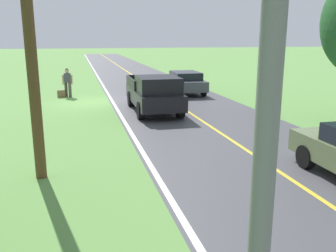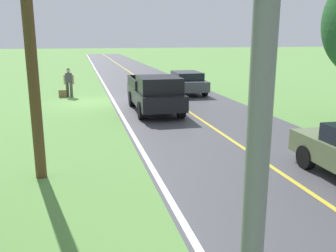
{
  "view_description": "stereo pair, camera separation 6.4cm",
  "coord_description": "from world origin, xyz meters",
  "px_view_note": "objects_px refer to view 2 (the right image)",
  "views": [
    {
      "loc": [
        0.84,
        20.84,
        3.6
      ],
      "look_at": [
        -1.66,
        10.78,
        1.07
      ],
      "focal_mm": 39.38,
      "sensor_mm": 36.0,
      "label": 1
    },
    {
      "loc": [
        0.78,
        20.86,
        3.6
      ],
      "look_at": [
        -1.66,
        10.78,
        1.07
      ],
      "focal_mm": 39.38,
      "sensor_mm": 36.0,
      "label": 2
    }
  ],
  "objects_px": {
    "hitchhiker_walking": "(69,81)",
    "pickup_truck_passing": "(155,93)",
    "traffic_light_mast": "(241,44)",
    "utility_pole_roadside": "(29,35)",
    "suitcase_carried": "(63,94)",
    "sedan_near_oncoming": "(186,82)"
  },
  "relations": [
    {
      "from": "pickup_truck_passing",
      "to": "suitcase_carried",
      "type": "bearing_deg",
      "value": -51.86
    },
    {
      "from": "hitchhiker_walking",
      "to": "sedan_near_oncoming",
      "type": "height_order",
      "value": "hitchhiker_walking"
    },
    {
      "from": "traffic_light_mast",
      "to": "utility_pole_roadside",
      "type": "xyz_separation_m",
      "value": [
        2.06,
        -7.54,
        0.07
      ]
    },
    {
      "from": "hitchhiker_walking",
      "to": "sedan_near_oncoming",
      "type": "relative_size",
      "value": 0.39
    },
    {
      "from": "pickup_truck_passing",
      "to": "traffic_light_mast",
      "type": "distance_m",
      "value": 15.6
    },
    {
      "from": "hitchhiker_walking",
      "to": "pickup_truck_passing",
      "type": "xyz_separation_m",
      "value": [
        -4.15,
        5.92,
        -0.01
      ]
    },
    {
      "from": "suitcase_carried",
      "to": "traffic_light_mast",
      "type": "distance_m",
      "value": 21.34
    },
    {
      "from": "pickup_truck_passing",
      "to": "utility_pole_roadside",
      "type": "height_order",
      "value": "utility_pole_roadside"
    },
    {
      "from": "traffic_light_mast",
      "to": "utility_pole_roadside",
      "type": "distance_m",
      "value": 7.82
    },
    {
      "from": "traffic_light_mast",
      "to": "hitchhiker_walking",
      "type": "bearing_deg",
      "value": -85.75
    },
    {
      "from": "suitcase_carried",
      "to": "traffic_light_mast",
      "type": "relative_size",
      "value": 0.09
    },
    {
      "from": "sedan_near_oncoming",
      "to": "utility_pole_roadside",
      "type": "xyz_separation_m",
      "value": [
        7.84,
        13.21,
        2.87
      ]
    },
    {
      "from": "hitchhiker_walking",
      "to": "pickup_truck_passing",
      "type": "distance_m",
      "value": 7.23
    },
    {
      "from": "sedan_near_oncoming",
      "to": "utility_pole_roadside",
      "type": "relative_size",
      "value": 0.61
    },
    {
      "from": "suitcase_carried",
      "to": "pickup_truck_passing",
      "type": "relative_size",
      "value": 0.08
    },
    {
      "from": "pickup_truck_passing",
      "to": "utility_pole_roadside",
      "type": "relative_size",
      "value": 0.75
    },
    {
      "from": "hitchhiker_walking",
      "to": "utility_pole_roadside",
      "type": "xyz_separation_m",
      "value": [
        0.49,
        13.55,
        2.65
      ]
    },
    {
      "from": "suitcase_carried",
      "to": "traffic_light_mast",
      "type": "bearing_deg",
      "value": 2.4
    },
    {
      "from": "pickup_truck_passing",
      "to": "hitchhiker_walking",
      "type": "bearing_deg",
      "value": -54.95
    },
    {
      "from": "traffic_light_mast",
      "to": "sedan_near_oncoming",
      "type": "bearing_deg",
      "value": -105.56
    },
    {
      "from": "traffic_light_mast",
      "to": "utility_pole_roadside",
      "type": "relative_size",
      "value": 0.72
    },
    {
      "from": "suitcase_carried",
      "to": "utility_pole_roadside",
      "type": "bearing_deg",
      "value": -3.33
    }
  ]
}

